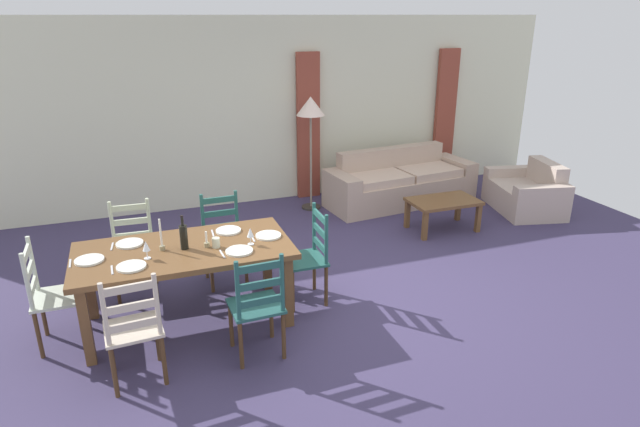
{
  "coord_description": "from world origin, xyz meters",
  "views": [
    {
      "loc": [
        -1.84,
        -4.46,
        2.7
      ],
      "look_at": [
        -0.05,
        0.46,
        0.75
      ],
      "focal_mm": 29.96,
      "sensor_mm": 36.0,
      "label": 1
    }
  ],
  "objects_px": {
    "dining_chair_far_right": "(223,239)",
    "wine_bottle": "(184,236)",
    "dining_chair_near_left": "(133,329)",
    "coffee_cup_primary": "(216,243)",
    "dining_chair_far_left": "(134,249)",
    "wine_glass_near_left": "(146,247)",
    "couch": "(398,183)",
    "dining_chair_head_west": "(51,295)",
    "coffee_table": "(443,204)",
    "dining_table": "(184,257)",
    "standing_lamp": "(311,113)",
    "wine_glass_near_right": "(250,233)",
    "dining_chair_head_east": "(309,256)",
    "armchair_upholstered": "(529,194)",
    "dining_chair_near_right": "(257,306)"
  },
  "relations": [
    {
      "from": "dining_chair_head_east",
      "to": "armchair_upholstered",
      "type": "bearing_deg",
      "value": 19.77
    },
    {
      "from": "dining_table",
      "to": "dining_chair_far_left",
      "type": "relative_size",
      "value": 1.98
    },
    {
      "from": "dining_chair_head_west",
      "to": "coffee_cup_primary",
      "type": "distance_m",
      "value": 1.44
    },
    {
      "from": "standing_lamp",
      "to": "wine_glass_near_right",
      "type": "bearing_deg",
      "value": -119.27
    },
    {
      "from": "wine_bottle",
      "to": "standing_lamp",
      "type": "distance_m",
      "value": 3.36
    },
    {
      "from": "dining_chair_near_left",
      "to": "dining_chair_head_west",
      "type": "relative_size",
      "value": 1.0
    },
    {
      "from": "wine_glass_near_right",
      "to": "coffee_table",
      "type": "bearing_deg",
      "value": 24.25
    },
    {
      "from": "couch",
      "to": "dining_table",
      "type": "bearing_deg",
      "value": -145.26
    },
    {
      "from": "dining_table",
      "to": "wine_glass_near_right",
      "type": "xyz_separation_m",
      "value": [
        0.58,
        -0.13,
        0.2
      ]
    },
    {
      "from": "dining_chair_far_left",
      "to": "wine_glass_near_right",
      "type": "height_order",
      "value": "dining_chair_far_left"
    },
    {
      "from": "dining_chair_head_west",
      "to": "coffee_table",
      "type": "relative_size",
      "value": 1.07
    },
    {
      "from": "dining_chair_far_left",
      "to": "wine_glass_near_left",
      "type": "distance_m",
      "value": 0.99
    },
    {
      "from": "dining_chair_head_east",
      "to": "wine_bottle",
      "type": "xyz_separation_m",
      "value": [
        -1.17,
        -0.03,
        0.39
      ]
    },
    {
      "from": "wine_bottle",
      "to": "coffee_table",
      "type": "bearing_deg",
      "value": 18.98
    },
    {
      "from": "couch",
      "to": "armchair_upholstered",
      "type": "xyz_separation_m",
      "value": [
        1.62,
        -0.98,
        -0.04
      ]
    },
    {
      "from": "dining_chair_near_left",
      "to": "dining_chair_far_left",
      "type": "height_order",
      "value": "same"
    },
    {
      "from": "dining_chair_far_left",
      "to": "couch",
      "type": "bearing_deg",
      "value": 22.45
    },
    {
      "from": "wine_bottle",
      "to": "dining_chair_far_right",
      "type": "bearing_deg",
      "value": 57.84
    },
    {
      "from": "wine_bottle",
      "to": "wine_glass_near_right",
      "type": "distance_m",
      "value": 0.58
    },
    {
      "from": "dining_chair_far_left",
      "to": "coffee_table",
      "type": "distance_m",
      "value": 3.91
    },
    {
      "from": "couch",
      "to": "wine_bottle",
      "type": "bearing_deg",
      "value": -144.99
    },
    {
      "from": "dining_chair_near_left",
      "to": "coffee_cup_primary",
      "type": "distance_m",
      "value": 1.07
    },
    {
      "from": "wine_glass_near_left",
      "to": "dining_chair_far_right",
      "type": "bearing_deg",
      "value": 46.76
    },
    {
      "from": "couch",
      "to": "standing_lamp",
      "type": "relative_size",
      "value": 1.43
    },
    {
      "from": "coffee_cup_primary",
      "to": "coffee_table",
      "type": "distance_m",
      "value": 3.44
    },
    {
      "from": "dining_chair_head_west",
      "to": "wine_glass_near_right",
      "type": "height_order",
      "value": "dining_chair_head_west"
    },
    {
      "from": "dining_chair_head_east",
      "to": "couch",
      "type": "distance_m",
      "value": 3.28
    },
    {
      "from": "wine_bottle",
      "to": "couch",
      "type": "height_order",
      "value": "wine_bottle"
    },
    {
      "from": "dining_chair_far_left",
      "to": "armchair_upholstered",
      "type": "xyz_separation_m",
      "value": [
        5.49,
        0.62,
        -0.23
      ]
    },
    {
      "from": "dining_chair_far_left",
      "to": "armchair_upholstered",
      "type": "height_order",
      "value": "dining_chair_far_left"
    },
    {
      "from": "wine_glass_near_right",
      "to": "armchair_upholstered",
      "type": "height_order",
      "value": "wine_glass_near_right"
    },
    {
      "from": "wine_bottle",
      "to": "couch",
      "type": "xyz_separation_m",
      "value": [
        3.43,
        2.4,
        -0.58
      ]
    },
    {
      "from": "dining_chair_near_right",
      "to": "dining_chair_head_west",
      "type": "height_order",
      "value": "same"
    },
    {
      "from": "dining_chair_head_west",
      "to": "armchair_upholstered",
      "type": "xyz_separation_m",
      "value": [
        6.18,
        1.38,
        -0.23
      ]
    },
    {
      "from": "dining_chair_far_right",
      "to": "wine_bottle",
      "type": "bearing_deg",
      "value": -122.16
    },
    {
      "from": "coffee_table",
      "to": "standing_lamp",
      "type": "relative_size",
      "value": 0.55
    },
    {
      "from": "dining_chair_far_left",
      "to": "armchair_upholstered",
      "type": "bearing_deg",
      "value": 6.41
    },
    {
      "from": "dining_chair_near_right",
      "to": "dining_chair_head_west",
      "type": "relative_size",
      "value": 1.0
    },
    {
      "from": "wine_bottle",
      "to": "coffee_table",
      "type": "relative_size",
      "value": 0.35
    },
    {
      "from": "couch",
      "to": "coffee_table",
      "type": "xyz_separation_m",
      "value": [
        0.02,
        -1.22,
        0.06
      ]
    },
    {
      "from": "armchair_upholstered",
      "to": "wine_glass_near_left",
      "type": "bearing_deg",
      "value": -164.21
    },
    {
      "from": "dining_chair_head_west",
      "to": "couch",
      "type": "distance_m",
      "value": 5.14
    },
    {
      "from": "dining_chair_near_left",
      "to": "armchair_upholstered",
      "type": "xyz_separation_m",
      "value": [
        5.54,
        2.16,
        -0.23
      ]
    },
    {
      "from": "wine_glass_near_left",
      "to": "wine_glass_near_right",
      "type": "distance_m",
      "value": 0.9
    },
    {
      "from": "dining_chair_head_east",
      "to": "couch",
      "type": "height_order",
      "value": "dining_chair_head_east"
    },
    {
      "from": "armchair_upholstered",
      "to": "dining_chair_near_right",
      "type": "bearing_deg",
      "value": -154.85
    },
    {
      "from": "coffee_cup_primary",
      "to": "armchair_upholstered",
      "type": "relative_size",
      "value": 0.07
    },
    {
      "from": "couch",
      "to": "wine_glass_near_left",
      "type": "bearing_deg",
      "value": -146.3
    },
    {
      "from": "wine_glass_near_left",
      "to": "couch",
      "type": "distance_m",
      "value": 4.54
    },
    {
      "from": "dining_table",
      "to": "dining_chair_near_right",
      "type": "relative_size",
      "value": 1.98
    }
  ]
}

